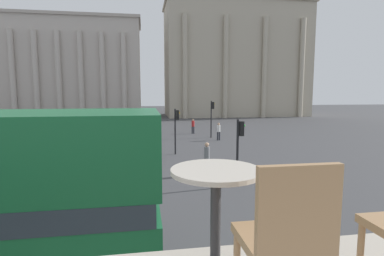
# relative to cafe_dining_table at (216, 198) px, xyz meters

# --- Properties ---
(cafe_dining_table) EXTENTS (0.60, 0.60, 0.73)m
(cafe_dining_table) POSITION_rel_cafe_dining_table_xyz_m (0.00, 0.00, 0.00)
(cafe_dining_table) COLOR #2D2D30
(cafe_dining_table) RESTS_ON cafe_floor_slab
(cafe_chair_0) EXTENTS (0.40, 0.40, 0.91)m
(cafe_chair_0) POSITION_rel_cafe_dining_table_xyz_m (0.22, -0.55, -0.02)
(cafe_chair_0) COLOR #A87F56
(cafe_chair_0) RESTS_ON cafe_floor_slab
(plaza_building_left) EXTENTS (27.38, 12.00, 17.84)m
(plaza_building_left) POSITION_rel_cafe_dining_table_xyz_m (-14.38, 57.46, 5.08)
(plaza_building_left) COLOR #BCB2A8
(plaza_building_left) RESTS_ON ground_plane
(plaza_building_right) EXTENTS (27.58, 13.03, 21.49)m
(plaza_building_right) POSITION_rel_cafe_dining_table_xyz_m (17.51, 56.14, 6.91)
(plaza_building_right) COLOR #B2A893
(plaza_building_right) RESTS_ON ground_plane
(traffic_light_near) EXTENTS (0.42, 0.24, 3.27)m
(traffic_light_near) POSITION_rel_cafe_dining_table_xyz_m (4.04, 11.75, -1.68)
(traffic_light_near) COLOR black
(traffic_light_near) RESTS_ON ground_plane
(traffic_light_mid) EXTENTS (0.42, 0.24, 3.36)m
(traffic_light_mid) POSITION_rel_cafe_dining_table_xyz_m (1.88, 19.76, -1.62)
(traffic_light_mid) COLOR black
(traffic_light_mid) RESTS_ON ground_plane
(traffic_light_far) EXTENTS (0.42, 0.24, 3.70)m
(traffic_light_far) POSITION_rel_cafe_dining_table_xyz_m (6.30, 27.34, -1.41)
(traffic_light_far) COLOR black
(traffic_light_far) RESTS_ON ground_plane
(car_maroon) EXTENTS (4.20, 1.93, 1.35)m
(car_maroon) POSITION_rel_cafe_dining_table_xyz_m (-7.55, 19.03, -3.13)
(car_maroon) COLOR black
(car_maroon) RESTS_ON ground_plane
(car_navy) EXTENTS (4.20, 1.93, 1.35)m
(car_navy) POSITION_rel_cafe_dining_table_xyz_m (-7.17, 16.49, -3.13)
(car_navy) COLOR black
(car_navy) RESTS_ON ground_plane
(pedestrian_white) EXTENTS (0.32, 0.32, 1.68)m
(pedestrian_white) POSITION_rel_cafe_dining_table_xyz_m (6.56, 25.60, -2.87)
(pedestrian_white) COLOR #282B33
(pedestrian_white) RESTS_ON ground_plane
(pedestrian_black) EXTENTS (0.32, 0.32, 1.82)m
(pedestrian_black) POSITION_rel_cafe_dining_table_xyz_m (0.28, 17.89, -2.78)
(pedestrian_black) COLOR #282B33
(pedestrian_black) RESTS_ON ground_plane
(pedestrian_red) EXTENTS (0.32, 0.32, 1.64)m
(pedestrian_red) POSITION_rel_cafe_dining_table_xyz_m (4.92, 30.59, -2.90)
(pedestrian_red) COLOR #282B33
(pedestrian_red) RESTS_ON ground_plane
(pedestrian_grey) EXTENTS (0.32, 0.32, 1.81)m
(pedestrian_grey) POSITION_rel_cafe_dining_table_xyz_m (2.93, 13.96, -2.78)
(pedestrian_grey) COLOR #282B33
(pedestrian_grey) RESTS_ON ground_plane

